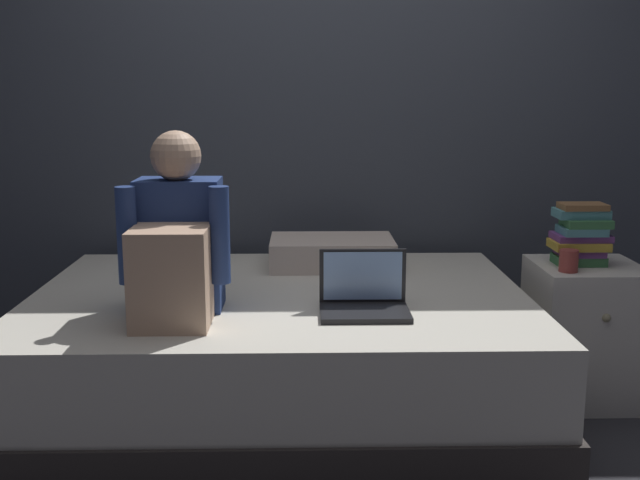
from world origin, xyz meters
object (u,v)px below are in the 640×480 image
(laptop, at_px, (364,297))
(nightstand, at_px, (584,332))
(pillow, at_px, (332,252))
(bed, at_px, (280,355))
(book_stack, at_px, (581,235))
(mug, at_px, (569,261))
(person_sitting, at_px, (176,246))

(laptop, bearing_deg, nightstand, 23.95)
(pillow, bearing_deg, bed, -116.68)
(nightstand, distance_m, book_stack, 0.42)
(pillow, height_order, mug, mug)
(book_stack, bearing_deg, nightstand, -22.77)
(person_sitting, height_order, mug, person_sitting)
(bed, bearing_deg, laptop, -42.73)
(person_sitting, height_order, laptop, person_sitting)
(nightstand, xyz_separation_m, book_stack, (-0.04, 0.02, 0.42))
(bed, distance_m, mug, 1.23)
(person_sitting, xyz_separation_m, pillow, (0.58, 0.76, -0.19))
(nightstand, distance_m, laptop, 1.11)
(pillow, bearing_deg, person_sitting, -127.42)
(laptop, bearing_deg, book_stack, 25.53)
(laptop, relative_size, book_stack, 1.24)
(bed, distance_m, laptop, 0.53)
(pillow, bearing_deg, nightstand, -15.76)
(bed, xyz_separation_m, nightstand, (1.30, 0.15, 0.04))
(person_sitting, relative_size, laptop, 2.05)
(bed, height_order, person_sitting, person_sitting)
(nightstand, relative_size, pillow, 1.06)
(book_stack, xyz_separation_m, mug, (-0.09, -0.14, -0.08))
(person_sitting, xyz_separation_m, laptop, (0.67, 0.02, -0.20))
(nightstand, bearing_deg, bed, -173.55)
(bed, distance_m, book_stack, 1.35)
(nightstand, xyz_separation_m, laptop, (-0.99, -0.44, 0.28))
(bed, distance_m, pillow, 0.60)
(pillow, xyz_separation_m, mug, (0.94, -0.42, 0.05))
(nightstand, relative_size, book_stack, 2.30)
(bed, relative_size, laptop, 6.25)
(laptop, distance_m, mug, 0.91)
(bed, distance_m, nightstand, 1.31)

